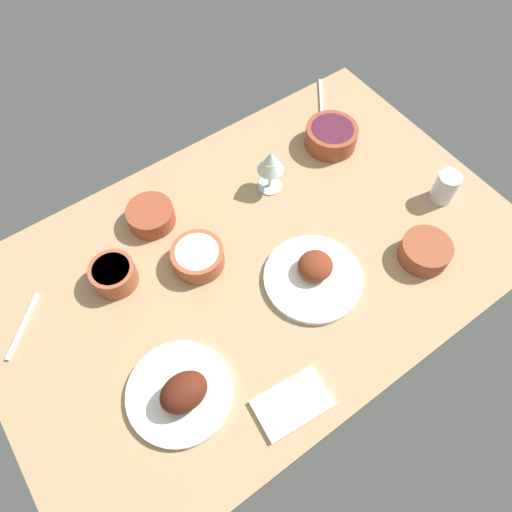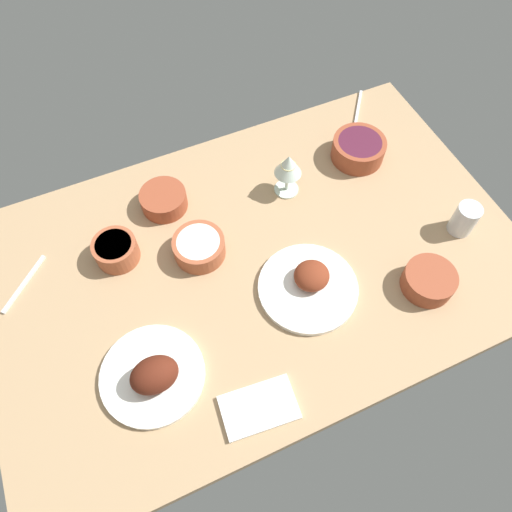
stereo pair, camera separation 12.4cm
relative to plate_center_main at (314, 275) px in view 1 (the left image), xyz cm
name	(u,v)px [view 1 (the left image)]	position (x,y,z in cm)	size (l,w,h in cm)	color
dining_table	(256,264)	(8.88, -12.97, -3.77)	(140.00, 90.00, 4.00)	tan
plate_center_main	(314,275)	(0.00, 0.00, 0.00)	(25.46, 25.46, 6.81)	white
plate_near_viewer	(181,392)	(43.06, 6.45, 0.96)	(24.23, 24.23, 9.15)	white
bowl_potatoes	(425,251)	(-27.67, 11.85, 1.28)	(13.12, 13.12, 5.60)	brown
bowl_sauce	(151,215)	(25.14, -39.74, 1.14)	(12.92, 12.92, 5.33)	brown
bowl_cream	(198,256)	(21.61, -21.07, 1.32)	(13.71, 13.71, 5.67)	#A35133
bowl_onions	(331,136)	(-33.71, -33.54, 1.74)	(15.69, 15.69, 6.49)	brown
bowl_soup	(114,274)	(41.76, -28.77, 1.70)	(11.47, 11.47, 6.41)	#A35133
wine_glass	(271,163)	(-8.77, -30.85, 8.16)	(7.60, 7.60, 14.00)	silver
water_tumbler	(445,187)	(-46.04, 0.79, 2.91)	(6.40, 6.40, 9.34)	silver
folded_napkin	(292,403)	(23.98, 22.34, -1.17)	(16.78, 10.29, 1.20)	white
fork_loose	(23,326)	(66.19, -30.65, -1.37)	(17.67, 0.90, 0.80)	silver
spoon_loose	(321,97)	(-44.56, -51.13, -1.37)	(16.42, 0.90, 0.80)	silver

